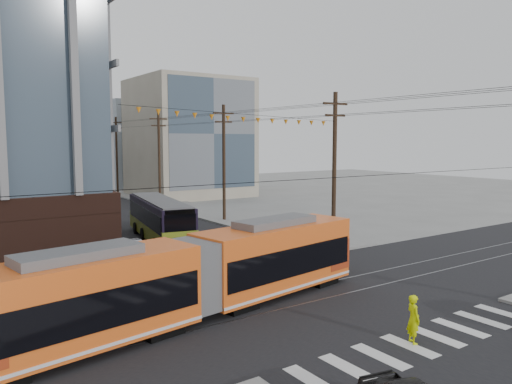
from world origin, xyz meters
The scene contains 11 objects.
ground centered at (0.00, 0.00, 0.00)m, with size 160.00×160.00×0.00m, color slate.
bg_bldg_ne_near centered at (16.00, 48.00, 8.00)m, with size 14.00×14.00×16.00m, color gray.
bg_bldg_ne_far centered at (18.00, 68.00, 7.00)m, with size 16.00×16.00×14.00m, color #8C99A5.
utility_pole_far centered at (8.50, 56.00, 5.50)m, with size 0.30×0.30×11.00m, color black.
streetcar centered at (-6.06, 4.26, 1.84)m, with size 19.10×2.69×3.68m, color orange, non-canonical shape.
city_bus centered at (-0.31, 20.94, 1.64)m, with size 2.50×11.55×3.27m, color black, non-canonical shape.
parked_car_silver centered at (-5.41, 14.79, 0.82)m, with size 1.74×5.00×1.65m, color #B1B3BB.
parked_car_white centered at (-5.87, 17.91, 0.63)m, with size 1.77×4.35×1.26m, color silver.
parked_car_grey centered at (-5.92, 21.74, 0.58)m, with size 1.93×4.18×1.16m, color slate.
pedestrian centered at (-0.46, -2.87, 0.94)m, with size 0.69×0.45×1.89m, color #CFE303.
jersey_barrier centered at (8.30, 11.93, 0.43)m, with size 0.96×4.25×0.85m, color gray.
Camera 1 is at (-15.75, -14.55, 7.70)m, focal length 35.00 mm.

